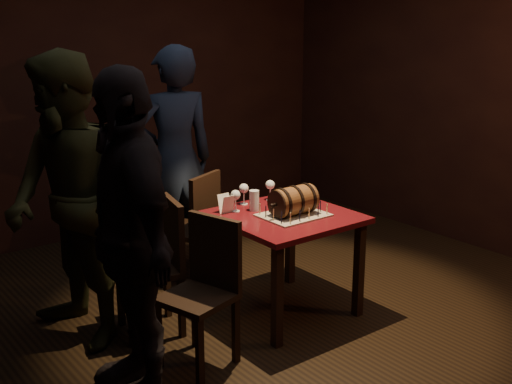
{
  "coord_description": "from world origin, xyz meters",
  "views": [
    {
      "loc": [
        -2.66,
        -3.31,
        2.11
      ],
      "look_at": [
        -0.09,
        0.05,
        0.95
      ],
      "focal_mm": 45.0,
      "sensor_mm": 36.0,
      "label": 1
    }
  ],
  "objects_px": {
    "chair_back": "(195,223)",
    "chair_left_rear": "(160,259)",
    "wine_glass_mid": "(244,189)",
    "wine_glass_left": "(236,196)",
    "person_left_front": "(130,238)",
    "wine_glass_right": "(270,186)",
    "person_left_rear": "(70,202)",
    "pub_table": "(285,229)",
    "person_back": "(175,160)",
    "chair_left_front": "(205,283)",
    "barrel_cake": "(294,201)",
    "pint_of_ale": "(254,201)"
  },
  "relations": [
    {
      "from": "pub_table",
      "to": "wine_glass_left",
      "type": "distance_m",
      "value": 0.43
    },
    {
      "from": "chair_back",
      "to": "person_left_front",
      "type": "height_order",
      "value": "person_left_front"
    },
    {
      "from": "wine_glass_left",
      "to": "wine_glass_right",
      "type": "relative_size",
      "value": 1.0
    },
    {
      "from": "pub_table",
      "to": "wine_glass_mid",
      "type": "height_order",
      "value": "wine_glass_mid"
    },
    {
      "from": "wine_glass_left",
      "to": "pint_of_ale",
      "type": "relative_size",
      "value": 1.07
    },
    {
      "from": "chair_left_front",
      "to": "barrel_cake",
      "type": "bearing_deg",
      "value": 10.83
    },
    {
      "from": "chair_back",
      "to": "person_left_rear",
      "type": "xyz_separation_m",
      "value": [
        -1.12,
        -0.3,
        0.44
      ]
    },
    {
      "from": "pint_of_ale",
      "to": "person_left_rear",
      "type": "bearing_deg",
      "value": 166.32
    },
    {
      "from": "chair_back",
      "to": "chair_left_rear",
      "type": "relative_size",
      "value": 1.0
    },
    {
      "from": "pint_of_ale",
      "to": "person_left_front",
      "type": "relative_size",
      "value": 0.08
    },
    {
      "from": "pub_table",
      "to": "person_back",
      "type": "distance_m",
      "value": 1.29
    },
    {
      "from": "wine_glass_right",
      "to": "chair_back",
      "type": "height_order",
      "value": "chair_back"
    },
    {
      "from": "wine_glass_mid",
      "to": "pint_of_ale",
      "type": "height_order",
      "value": "wine_glass_mid"
    },
    {
      "from": "pub_table",
      "to": "wine_glass_mid",
      "type": "distance_m",
      "value": 0.45
    },
    {
      "from": "wine_glass_mid",
      "to": "person_back",
      "type": "xyz_separation_m",
      "value": [
        -0.08,
        0.86,
        0.08
      ]
    },
    {
      "from": "chair_left_front",
      "to": "person_left_front",
      "type": "xyz_separation_m",
      "value": [
        -0.51,
        -0.05,
        0.42
      ]
    },
    {
      "from": "barrel_cake",
      "to": "chair_left_front",
      "type": "xyz_separation_m",
      "value": [
        -0.86,
        -0.16,
        -0.34
      ]
    },
    {
      "from": "wine_glass_left",
      "to": "chair_left_rear",
      "type": "relative_size",
      "value": 0.17
    },
    {
      "from": "pint_of_ale",
      "to": "person_back",
      "type": "xyz_separation_m",
      "value": [
        -0.05,
        1.03,
        0.13
      ]
    },
    {
      "from": "wine_glass_right",
      "to": "pint_of_ale",
      "type": "xyz_separation_m",
      "value": [
        -0.25,
        -0.13,
        -0.05
      ]
    },
    {
      "from": "chair_left_rear",
      "to": "person_left_rear",
      "type": "xyz_separation_m",
      "value": [
        -0.52,
        0.21,
        0.44
      ]
    },
    {
      "from": "person_left_front",
      "to": "barrel_cake",
      "type": "bearing_deg",
      "value": 109.79
    },
    {
      "from": "chair_left_rear",
      "to": "chair_back",
      "type": "bearing_deg",
      "value": 40.17
    },
    {
      "from": "wine_glass_right",
      "to": "person_left_rear",
      "type": "distance_m",
      "value": 1.52
    },
    {
      "from": "person_left_rear",
      "to": "wine_glass_right",
      "type": "bearing_deg",
      "value": 76.6
    },
    {
      "from": "pub_table",
      "to": "pint_of_ale",
      "type": "bearing_deg",
      "value": 119.88
    },
    {
      "from": "chair_left_rear",
      "to": "chair_left_front",
      "type": "height_order",
      "value": "same"
    },
    {
      "from": "chair_left_rear",
      "to": "person_left_front",
      "type": "relative_size",
      "value": 0.49
    },
    {
      "from": "wine_glass_right",
      "to": "person_back",
      "type": "relative_size",
      "value": 0.08
    },
    {
      "from": "pub_table",
      "to": "wine_glass_mid",
      "type": "xyz_separation_m",
      "value": [
        -0.09,
        0.38,
        0.23
      ]
    },
    {
      "from": "barrel_cake",
      "to": "wine_glass_left",
      "type": "relative_size",
      "value": 2.3
    },
    {
      "from": "wine_glass_mid",
      "to": "chair_left_rear",
      "type": "height_order",
      "value": "chair_left_rear"
    },
    {
      "from": "wine_glass_right",
      "to": "chair_left_front",
      "type": "xyz_separation_m",
      "value": [
        -0.97,
        -0.57,
        -0.35
      ]
    },
    {
      "from": "person_left_front",
      "to": "pub_table",
      "type": "bearing_deg",
      "value": 112.75
    },
    {
      "from": "chair_left_front",
      "to": "person_back",
      "type": "height_order",
      "value": "person_back"
    },
    {
      "from": "wine_glass_left",
      "to": "person_left_front",
      "type": "distance_m",
      "value": 1.24
    },
    {
      "from": "wine_glass_mid",
      "to": "chair_left_rear",
      "type": "distance_m",
      "value": 0.84
    },
    {
      "from": "chair_left_rear",
      "to": "chair_left_front",
      "type": "bearing_deg",
      "value": -88.25
    },
    {
      "from": "person_left_rear",
      "to": "pint_of_ale",
      "type": "bearing_deg",
      "value": 69.43
    },
    {
      "from": "person_back",
      "to": "chair_left_front",
      "type": "bearing_deg",
      "value": 76.86
    },
    {
      "from": "wine_glass_right",
      "to": "person_left_front",
      "type": "distance_m",
      "value": 1.61
    },
    {
      "from": "chair_back",
      "to": "person_back",
      "type": "xyz_separation_m",
      "value": [
        0.08,
        0.42,
        0.43
      ]
    },
    {
      "from": "person_back",
      "to": "person_left_rear",
      "type": "distance_m",
      "value": 1.4
    },
    {
      "from": "barrel_cake",
      "to": "person_back",
      "type": "distance_m",
      "value": 1.32
    },
    {
      "from": "barrel_cake",
      "to": "chair_back",
      "type": "relative_size",
      "value": 0.4
    },
    {
      "from": "barrel_cake",
      "to": "person_left_front",
      "type": "xyz_separation_m",
      "value": [
        -1.37,
        -0.21,
        0.08
      ]
    },
    {
      "from": "barrel_cake",
      "to": "pint_of_ale",
      "type": "distance_m",
      "value": 0.31
    },
    {
      "from": "barrel_cake",
      "to": "chair_left_front",
      "type": "relative_size",
      "value": 0.4
    },
    {
      "from": "person_back",
      "to": "chair_back",
      "type": "bearing_deg",
      "value": 90.99
    },
    {
      "from": "barrel_cake",
      "to": "chair_back",
      "type": "height_order",
      "value": "barrel_cake"
    }
  ]
}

